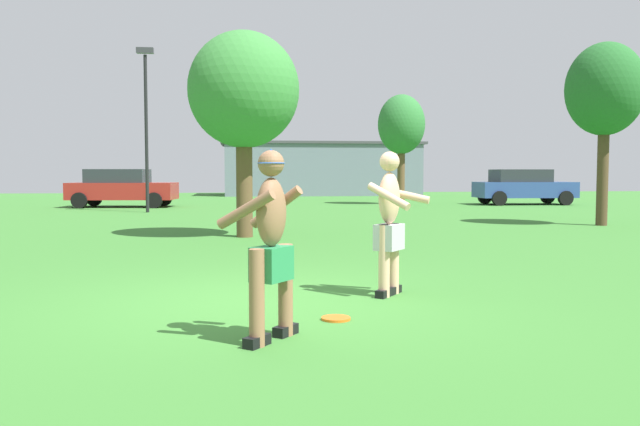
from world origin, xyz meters
name	(u,v)px	position (x,y,z in m)	size (l,w,h in m)	color
ground_plane	(258,302)	(0.00, 0.00, 0.00)	(80.00, 80.00, 0.00)	#38752D
player_with_cap	(271,237)	(0.07, -1.69, 0.89)	(0.76, 0.71, 1.63)	black
player_in_gray	(390,220)	(1.54, 0.20, 0.89)	(0.79, 0.78, 1.68)	black
frisbee	(336,318)	(0.73, -0.97, 0.01)	(0.29, 0.29, 0.03)	orange
car_red_near_post	(122,187)	(-5.11, 20.72, 0.82)	(4.46, 2.39, 1.58)	maroon
car_blue_mid_lot	(523,186)	(12.46, 20.74, 0.82)	(4.35, 2.13, 1.58)	#2D478C
lamp_post	(146,112)	(-3.54, 16.90, 3.60)	(0.60, 0.24, 5.89)	black
outbuilding_behind_lot	(321,169)	(4.97, 34.72, 1.69)	(12.69, 5.58, 3.36)	slate
tree_left_field	(244,91)	(-0.10, 7.37, 3.22)	(2.45, 2.45, 4.55)	brown
tree_right_field	(401,126)	(7.04, 21.62, 3.56)	(2.12, 2.12, 4.95)	brown
tree_near_building	(605,91)	(9.57, 9.40, 3.63)	(2.07, 2.07, 4.93)	#4C3823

